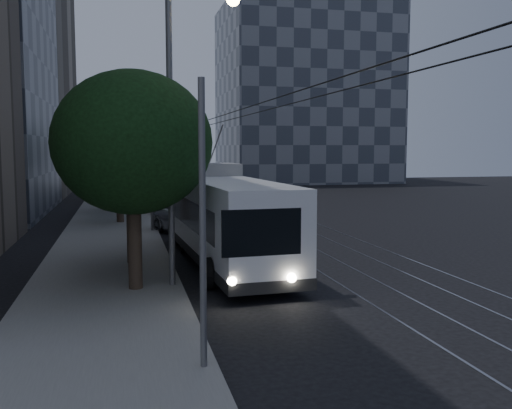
{
  "coord_description": "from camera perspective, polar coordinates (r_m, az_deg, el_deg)",
  "views": [
    {
      "loc": [
        -6.86,
        -21.28,
        4.62
      ],
      "look_at": [
        -1.14,
        2.94,
        2.14
      ],
      "focal_mm": 40.0,
      "sensor_mm": 36.0,
      "label": 1
    }
  ],
  "objects": [
    {
      "name": "trolleybus",
      "position": [
        22.93,
        -3.31,
        -1.37
      ],
      "size": [
        3.45,
        13.21,
        5.63
      ],
      "rotation": [
        0.0,
        0.0,
        0.06
      ],
      "color": "silver",
      "rests_on": "ground"
    },
    {
      "name": "tree_4",
      "position": [
        49.78,
        -12.92,
        5.04
      ],
      "size": [
        4.84,
        4.84,
        6.38
      ],
      "color": "black",
      "rests_on": "ground"
    },
    {
      "name": "tree_2",
      "position": [
        35.28,
        -13.56,
        4.97
      ],
      "size": [
        4.49,
        4.49,
        6.32
      ],
      "color": "black",
      "rests_on": "ground"
    },
    {
      "name": "building_distant_right",
      "position": [
        80.56,
        4.84,
        10.91
      ],
      "size": [
        22.0,
        18.0,
        24.0
      ],
      "primitive_type": "cube",
      "color": "#3D434E",
      "rests_on": "ground"
    },
    {
      "name": "car_white_c",
      "position": [
        49.71,
        -8.44,
        1.05
      ],
      "size": [
        1.94,
        4.16,
        1.32
      ],
      "primitive_type": "imported",
      "rotation": [
        0.0,
        0.0,
        0.14
      ],
      "color": "silver",
      "rests_on": "ground"
    },
    {
      "name": "streetlamp_far",
      "position": [
        43.21,
        -11.08,
        7.22
      ],
      "size": [
        2.36,
        0.44,
        9.7
      ],
      "color": "slate",
      "rests_on": "ground"
    },
    {
      "name": "car_white_d",
      "position": [
        52.39,
        -9.62,
        1.32
      ],
      "size": [
        2.58,
        4.47,
        1.43
      ],
      "primitive_type": "imported",
      "rotation": [
        0.0,
        0.0,
        0.22
      ],
      "color": "silver",
      "rests_on": "ground"
    },
    {
      "name": "ground",
      "position": [
        22.83,
        4.52,
        -6.01
      ],
      "size": [
        120.0,
        120.0,
        0.0
      ],
      "primitive_type": "plane",
      "color": "black",
      "rests_on": "ground"
    },
    {
      "name": "car_white_b",
      "position": [
        43.62,
        -7.76,
        0.58
      ],
      "size": [
        3.77,
        5.8,
        1.56
      ],
      "primitive_type": "imported",
      "rotation": [
        0.0,
        0.0,
        -0.32
      ],
      "color": "silver",
      "rests_on": "ground"
    },
    {
      "name": "overhead_wires",
      "position": [
        41.34,
        -10.69,
        3.99
      ],
      "size": [
        2.23,
        90.0,
        6.0
      ],
      "color": "black",
      "rests_on": "ground"
    },
    {
      "name": "pickup_silver",
      "position": [
        30.36,
        -5.73,
        -1.48
      ],
      "size": [
        5.04,
        6.74,
        1.7
      ],
      "primitive_type": "imported",
      "rotation": [
        0.0,
        0.0,
        0.41
      ],
      "color": "#B8B9C0",
      "rests_on": "ground"
    },
    {
      "name": "tree_5",
      "position": [
        54.03,
        -12.95,
        5.29
      ],
      "size": [
        5.4,
        5.4,
        6.83
      ],
      "color": "black",
      "rests_on": "ground"
    },
    {
      "name": "tree_1",
      "position": [
        22.49,
        -12.41,
        5.07
      ],
      "size": [
        4.44,
        4.44,
        6.45
      ],
      "color": "black",
      "rests_on": "ground"
    },
    {
      "name": "tram_rails",
      "position": [
        42.57,
        -0.5,
        -0.54
      ],
      "size": [
        4.52,
        90.0,
        0.02
      ],
      "color": "#94949C",
      "rests_on": "ground"
    },
    {
      "name": "streetlamp_near",
      "position": [
        18.69,
        -7.34,
        9.73
      ],
      "size": [
        2.39,
        0.44,
        9.87
      ],
      "color": "slate",
      "rests_on": "ground"
    },
    {
      "name": "car_white_a",
      "position": [
        40.41,
        -8.65,
        0.18
      ],
      "size": [
        3.02,
        4.98,
        1.58
      ],
      "primitive_type": "imported",
      "rotation": [
        0.0,
        0.0,
        -0.26
      ],
      "color": "white",
      "rests_on": "ground"
    },
    {
      "name": "tree_0",
      "position": [
        18.28,
        -12.22,
        6.03
      ],
      "size": [
        5.0,
        5.0,
        7.04
      ],
      "color": "black",
      "rests_on": "ground"
    },
    {
      "name": "tree_3",
      "position": [
        41.62,
        -13.53,
        5.39
      ],
      "size": [
        4.94,
        4.94,
        6.76
      ],
      "color": "black",
      "rests_on": "ground"
    },
    {
      "name": "sidewalk",
      "position": [
        41.53,
        -14.08,
        -0.77
      ],
      "size": [
        5.0,
        90.0,
        0.15
      ],
      "primitive_type": "cube",
      "color": "gray",
      "rests_on": "ground"
    }
  ]
}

